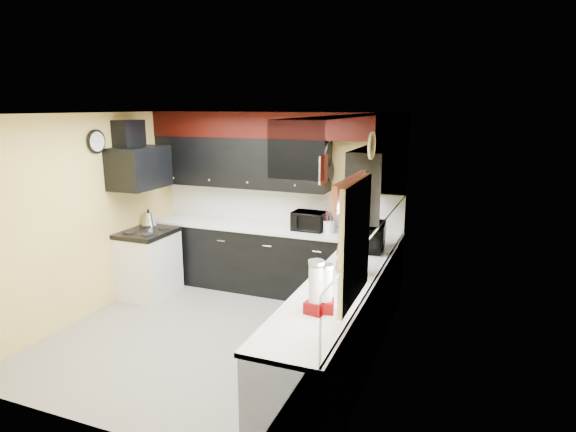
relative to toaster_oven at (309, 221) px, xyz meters
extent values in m
plane|color=gray|center=(-0.58, -1.51, -1.07)|extent=(3.60, 3.60, 0.00)
cube|color=#E0C666|center=(-0.58, 0.29, 0.18)|extent=(3.60, 0.06, 2.50)
cube|color=#E0C666|center=(1.22, -1.51, 0.18)|extent=(0.06, 3.60, 2.50)
cube|color=#E0C666|center=(-2.38, -1.51, 0.18)|extent=(0.06, 3.60, 2.50)
cube|color=white|center=(-0.58, -1.51, 1.43)|extent=(3.60, 3.60, 0.06)
cube|color=black|center=(-0.58, -0.01, -0.62)|extent=(3.60, 0.60, 0.90)
cube|color=black|center=(0.92, -1.81, -0.62)|extent=(0.60, 3.00, 0.90)
cube|color=white|center=(-0.58, -0.01, -0.15)|extent=(3.62, 0.64, 0.04)
cube|color=white|center=(0.92, -1.81, -0.15)|extent=(0.64, 3.02, 0.04)
cube|color=white|center=(-0.58, 0.28, 0.12)|extent=(3.60, 0.02, 0.50)
cube|color=white|center=(1.21, -1.51, 0.12)|extent=(0.02, 3.60, 0.50)
cube|color=black|center=(-1.08, 0.11, 0.73)|extent=(2.60, 0.35, 0.70)
cube|color=black|center=(1.05, -0.61, 0.73)|extent=(0.35, 1.80, 0.70)
cube|color=black|center=(-0.58, 0.11, 1.26)|extent=(3.60, 0.36, 0.35)
cube|color=black|center=(1.04, -1.69, 1.26)|extent=(0.36, 3.24, 0.35)
cube|color=white|center=(-2.08, -0.76, -0.64)|extent=(0.60, 0.75, 0.86)
cube|color=black|center=(-2.08, -0.76, -0.18)|extent=(0.62, 0.77, 0.06)
cube|color=black|center=(-2.13, -0.76, 0.71)|extent=(0.50, 0.78, 0.55)
cube|color=black|center=(-2.26, -0.76, 1.13)|extent=(0.24, 0.40, 0.40)
cube|color=red|center=(1.15, -2.41, 0.88)|extent=(0.04, 0.88, 0.20)
cube|color=white|center=(0.25, -0.21, 0.73)|extent=(0.03, 0.26, 0.35)
imported|color=black|center=(0.00, 0.00, 0.00)|extent=(0.45, 0.38, 0.25)
imported|color=black|center=(0.93, -0.58, 0.03)|extent=(0.43, 0.59, 0.30)
cylinder|color=white|center=(0.30, -0.05, -0.05)|extent=(0.19, 0.19, 0.16)
cube|color=black|center=(0.24, 0.05, -0.01)|extent=(0.15, 0.17, 0.23)
camera|label=1|loc=(2.04, -5.96, 1.51)|focal=30.00mm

